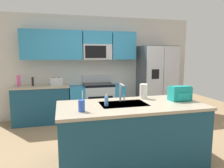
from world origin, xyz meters
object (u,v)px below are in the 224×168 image
sink_faucet (121,91)px  backpack (180,93)px  toaster (57,81)px  soap_dispenser (106,101)px  range_oven (97,101)px  pepper_mill (33,81)px  refrigerator (157,81)px  paper_towel_roll (143,91)px  bottle_pink (19,81)px  drink_cup_blue (82,106)px

sink_faucet → backpack: sink_faucet is taller
toaster → soap_dispenser: (0.71, -2.23, -0.02)m
range_oven → pepper_mill: 1.61m
refrigerator → toaster: refrigerator is taller
paper_towel_roll → backpack: bearing=-30.0°
range_oven → sink_faucet: sink_faucet is taller
range_oven → refrigerator: refrigerator is taller
refrigerator → backpack: size_ratio=5.78×
soap_dispenser → paper_towel_roll: size_ratio=0.71×
refrigerator → pepper_mill: 3.13m
bottle_pink → soap_dispenser: size_ratio=1.50×
soap_dispenser → toaster: bearing=107.6°
sink_faucet → paper_towel_roll: (0.42, 0.13, -0.05)m
soap_dispenser → paper_towel_roll: (0.70, 0.33, 0.05)m
refrigerator → toaster: (-2.58, 0.02, 0.07)m
sink_faucet → drink_cup_blue: size_ratio=1.06×
toaster → pepper_mill: pepper_mill is taller
range_oven → pepper_mill: bearing=-179.9°
pepper_mill → paper_towel_roll: paper_towel_roll is taller
pepper_mill → paper_towel_roll: 2.75m
pepper_mill → bottle_pink: size_ratio=0.81×
range_oven → soap_dispenser: 2.35m
toaster → sink_faucet: bearing=-64.1°
range_oven → toaster: bearing=-176.9°
pepper_mill → backpack: 3.30m
toaster → bottle_pink: (-0.84, 0.04, 0.04)m
drink_cup_blue → backpack: drink_cup_blue is taller
bottle_pink → paper_towel_roll: (2.25, -1.94, -0.01)m
bottle_pink → drink_cup_blue: 2.75m
bottle_pink → sink_faucet: sink_faucet is taller
soap_dispenser → backpack: bearing=2.2°
toaster → paper_towel_roll: size_ratio=1.17×
range_oven → drink_cup_blue: drink_cup_blue is taller
pepper_mill → bottle_pink: bottle_pink is taller
range_oven → toaster: (-0.97, -0.05, 0.55)m
pepper_mill → backpack: backpack is taller
pepper_mill → drink_cup_blue: bearing=-70.4°
refrigerator → bottle_pink: refrigerator is taller
backpack → soap_dispenser: bearing=-177.8°
pepper_mill → paper_towel_roll: (1.95, -1.95, 0.02)m
sink_faucet → soap_dispenser: sink_faucet is taller
paper_towel_roll → pepper_mill: bearing=135.0°
soap_dispenser → paper_towel_roll: 0.77m
toaster → bottle_pink: bearing=177.1°
range_oven → pepper_mill: (-1.51, -0.00, 0.56)m
soap_dispenser → backpack: backpack is taller
sink_faucet → paper_towel_roll: size_ratio=1.17×
bottle_pink → paper_towel_roll: bottle_pink is taller
bottle_pink → toaster: bearing=-2.9°
range_oven → backpack: bearing=-67.5°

